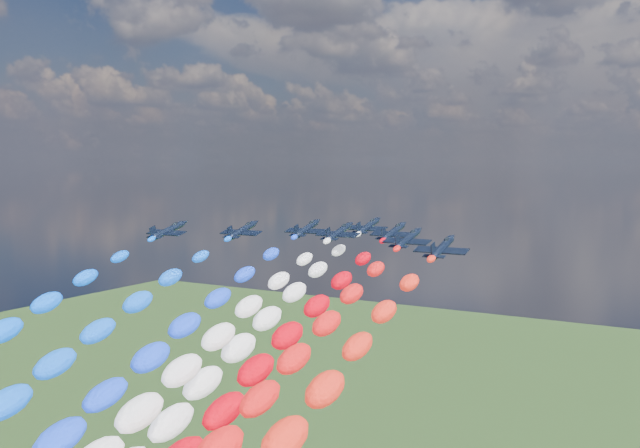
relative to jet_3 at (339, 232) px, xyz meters
The scene contains 10 objects.
jet_0 35.45m from the jet_3, 155.66° to the right, with size 8.96×12.02×2.65m, color black, non-canonical shape.
jet_1 20.32m from the jet_3, 160.89° to the right, with size 8.96×12.02×2.65m, color black, non-canonical shape.
jet_2 10.01m from the jet_3, 161.58° to the left, with size 8.96×12.02×2.65m, color black, non-canonical shape.
trail_2 64.06m from the jet_3, 99.26° to the right, with size 6.23×119.29×53.24m, color #153DF0, non-canonical shape.
jet_3 is the anchor object (origin of this frame).
jet_4 15.03m from the jet_3, 93.13° to the left, with size 8.96×12.02×2.65m, color black, non-canonical shape.
trail_4 52.66m from the jet_3, 91.01° to the right, with size 6.23×119.29×53.24m, color white, non-canonical shape.
jet_5 11.03m from the jet_3, 32.21° to the left, with size 8.96×12.02×2.65m, color black, non-canonical shape.
jet_6 17.93m from the jet_3, 16.43° to the right, with size 8.96×12.02×2.65m, color black, non-canonical shape.
jet_7 31.48m from the jet_3, 28.59° to the right, with size 8.96×12.02×2.65m, color black, non-canonical shape.
Camera 1 is at (71.83, -120.87, 110.74)m, focal length 41.42 mm.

